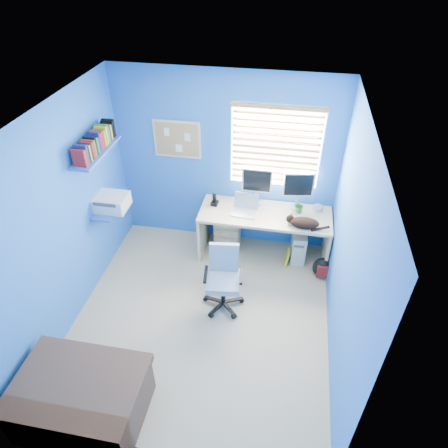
% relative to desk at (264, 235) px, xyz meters
% --- Properties ---
extents(floor, '(3.00, 3.20, 0.00)m').
position_rel_desk_xyz_m(floor, '(-0.60, -1.26, -0.37)').
color(floor, tan).
rests_on(floor, ground).
extents(ceiling, '(3.00, 3.20, 0.00)m').
position_rel_desk_xyz_m(ceiling, '(-0.60, -1.26, 2.13)').
color(ceiling, white).
rests_on(ceiling, wall_back).
extents(wall_back, '(3.00, 0.01, 2.50)m').
position_rel_desk_xyz_m(wall_back, '(-0.60, 0.34, 0.88)').
color(wall_back, blue).
rests_on(wall_back, ground).
extents(wall_front, '(3.00, 0.01, 2.50)m').
position_rel_desk_xyz_m(wall_front, '(-0.60, -2.86, 0.88)').
color(wall_front, blue).
rests_on(wall_front, ground).
extents(wall_left, '(0.01, 3.20, 2.50)m').
position_rel_desk_xyz_m(wall_left, '(-2.10, -1.26, 0.88)').
color(wall_left, blue).
rests_on(wall_left, ground).
extents(wall_right, '(0.01, 3.20, 2.50)m').
position_rel_desk_xyz_m(wall_right, '(0.90, -1.26, 0.88)').
color(wall_right, blue).
rests_on(wall_right, ground).
extents(desk, '(1.76, 0.65, 0.74)m').
position_rel_desk_xyz_m(desk, '(0.00, 0.00, 0.00)').
color(desk, '#C9B58A').
rests_on(desk, floor).
extents(laptop, '(0.35, 0.29, 0.22)m').
position_rel_desk_xyz_m(laptop, '(-0.28, -0.05, 0.48)').
color(laptop, silver).
rests_on(laptop, desk).
extents(monitor_left, '(0.40, 0.12, 0.54)m').
position_rel_desk_xyz_m(monitor_left, '(-0.15, 0.22, 0.64)').
color(monitor_left, silver).
rests_on(monitor_left, desk).
extents(monitor_right, '(0.41, 0.18, 0.54)m').
position_rel_desk_xyz_m(monitor_right, '(0.39, 0.21, 0.64)').
color(monitor_right, silver).
rests_on(monitor_right, desk).
extents(phone, '(0.10, 0.12, 0.17)m').
position_rel_desk_xyz_m(phone, '(-0.71, 0.09, 0.45)').
color(phone, black).
rests_on(phone, desk).
extents(mug, '(0.10, 0.09, 0.10)m').
position_rel_desk_xyz_m(mug, '(0.43, 0.10, 0.42)').
color(mug, '#228228').
rests_on(mug, desk).
extents(cd_spindle, '(0.13, 0.13, 0.07)m').
position_rel_desk_xyz_m(cd_spindle, '(0.68, 0.19, 0.41)').
color(cd_spindle, silver).
rests_on(cd_spindle, desk).
extents(cat, '(0.40, 0.26, 0.13)m').
position_rel_desk_xyz_m(cat, '(0.52, -0.21, 0.44)').
color(cat, black).
rests_on(cat, desk).
extents(tower_pc, '(0.21, 0.45, 0.45)m').
position_rel_desk_xyz_m(tower_pc, '(0.49, 0.07, -0.14)').
color(tower_pc, beige).
rests_on(tower_pc, floor).
extents(drawer_boxes, '(0.35, 0.28, 0.54)m').
position_rel_desk_xyz_m(drawer_boxes, '(-0.53, 0.10, -0.10)').
color(drawer_boxes, tan).
rests_on(drawer_boxes, floor).
extents(yellow_book, '(0.03, 0.17, 0.24)m').
position_rel_desk_xyz_m(yellow_book, '(0.35, -0.13, -0.25)').
color(yellow_book, yellow).
rests_on(yellow_book, floor).
extents(backpack, '(0.28, 0.22, 0.31)m').
position_rel_desk_xyz_m(backpack, '(0.83, -0.29, -0.22)').
color(backpack, black).
rests_on(backpack, floor).
extents(bed_corner, '(1.12, 0.80, 0.54)m').
position_rel_desk_xyz_m(bed_corner, '(-1.43, -2.64, -0.10)').
color(bed_corner, '#463225').
rests_on(bed_corner, floor).
extents(office_chair, '(0.54, 0.54, 0.83)m').
position_rel_desk_xyz_m(office_chair, '(-0.39, -0.99, -0.06)').
color(office_chair, black).
rests_on(office_chair, floor).
extents(window_blinds, '(1.15, 0.05, 1.10)m').
position_rel_desk_xyz_m(window_blinds, '(0.05, 0.31, 1.18)').
color(window_blinds, white).
rests_on(window_blinds, ground).
extents(corkboard, '(0.64, 0.02, 0.52)m').
position_rel_desk_xyz_m(corkboard, '(-1.25, 0.33, 1.18)').
color(corkboard, '#C9B58A').
rests_on(corkboard, ground).
extents(wall_shelves, '(0.42, 0.90, 1.05)m').
position_rel_desk_xyz_m(wall_shelves, '(-1.95, -0.51, 1.06)').
color(wall_shelves, blue).
rests_on(wall_shelves, ground).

